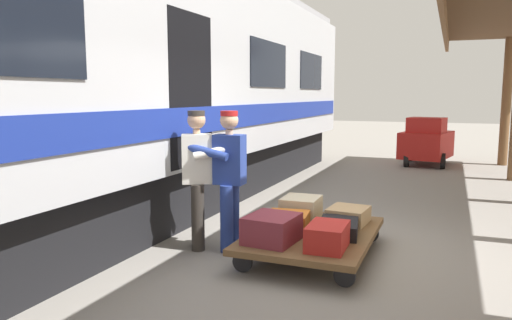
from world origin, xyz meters
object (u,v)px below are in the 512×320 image
Objects in this scene: luggage_cart at (313,235)px; train_car at (99,83)px; suitcase_red_plastic at (327,236)px; suitcase_cream_canvas at (301,208)px; suitcase_black_hardshell at (339,228)px; suitcase_burgundy_valise at (272,229)px; porter_by_door at (199,174)px; baggage_tug at (426,142)px; suitcase_orange_carryall at (288,221)px; suitcase_tan_vintage at (348,215)px; porter_in_overalls at (228,175)px.

train_car is at bearing -4.20° from luggage_cart.
suitcase_red_plastic is 1.08× the size of suitcase_cream_canvas.
suitcase_burgundy_valise is (0.62, 0.55, 0.07)m from suitcase_black_hardshell.
porter_by_door reaches higher than baggage_tug.
baggage_tug reaches higher than suitcase_orange_carryall.
suitcase_black_hardshell is 0.83m from suitcase_burgundy_valise.
porter_by_door is (1.69, 0.79, 0.54)m from suitcase_tan_vintage.
suitcase_red_plastic is at bearing 169.43° from porter_by_door.
suitcase_tan_vintage is 7.89m from baggage_tug.
suitcase_red_plastic is at bearing 163.70° from porter_in_overalls.
porter_in_overalls is 0.37m from porter_by_door.
luggage_cart is 0.66m from suitcase_burgundy_valise.
baggage_tug is (-1.87, -8.58, -0.30)m from porter_in_overalls.
baggage_tug is (-0.85, -8.42, 0.38)m from luggage_cart.
luggage_cart is 1.07× the size of baggage_tug.
suitcase_orange_carryall is at bearing 90.00° from suitcase_cream_canvas.
baggage_tug is (-1.16, -8.97, 0.19)m from suitcase_burgundy_valise.
suitcase_burgundy_valise is at bearing 151.26° from porter_in_overalls.
suitcase_cream_canvas is at bearing -143.48° from porter_by_door.
luggage_cart is 0.66m from suitcase_red_plastic.
luggage_cart is 3.64× the size of suitcase_red_plastic.
suitcase_burgundy_valise is 0.33× the size of porter_in_overalls.
suitcase_orange_carryall is at bearing -166.96° from porter_in_overalls.
train_car is 2.22m from porter_by_door.
suitcase_burgundy_valise is at bearing 163.56° from porter_by_door.
suitcase_burgundy_valise is 0.33× the size of porter_by_door.
suitcase_burgundy_valise is at bearing 164.84° from train_car.
suitcase_black_hardshell is 1.11× the size of suitcase_burgundy_valise.
train_car is 2.51m from porter_in_overalls.
suitcase_red_plastic reaches higher than suitcase_orange_carryall.
train_car is at bearing -14.41° from porter_by_door.
suitcase_tan_vintage and suitcase_orange_carryall have the same top height.
suitcase_cream_canvas is (0.00, -0.55, 0.04)m from suitcase_orange_carryall.
suitcase_orange_carryall is at bearing 175.36° from train_car.
suitcase_red_plastic is 0.87× the size of suitcase_black_hardshell.
suitcase_black_hardshell is at bearing 176.17° from train_car.
suitcase_burgundy_valise reaches higher than suitcase_orange_carryall.
suitcase_cream_canvas reaches higher than suitcase_red_plastic.
suitcase_tan_vintage is at bearing 86.07° from baggage_tug.
porter_by_door is at bearing 11.60° from porter_in_overalls.
suitcase_black_hardshell is 8.44m from baggage_tug.
suitcase_black_hardshell is at bearing 180.00° from suitcase_orange_carryall.
suitcase_orange_carryall is 0.83m from suitcase_red_plastic.
train_car reaches higher than baggage_tug.
porter_in_overalls reaches higher than suitcase_cream_canvas.
suitcase_cream_canvas is 7.95m from baggage_tug.
suitcase_orange_carryall is at bearing 82.14° from baggage_tug.
baggage_tug reaches higher than suitcase_cream_canvas.
train_car is 9.75× the size of porter_in_overalls.
train_car is 29.15× the size of suitcase_burgundy_valise.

